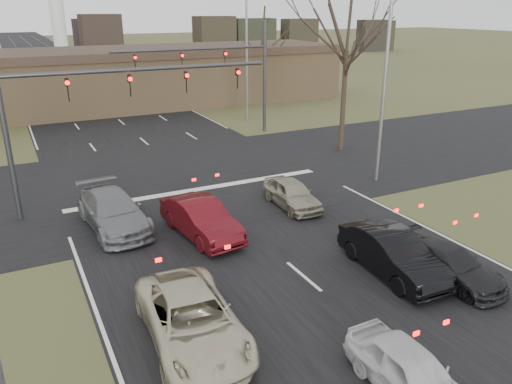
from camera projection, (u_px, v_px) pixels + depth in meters
ground at (357, 322)px, 14.86m from camera, size 360.00×360.00×0.00m
road_main at (71, 80)px, 65.03m from camera, size 14.00×300.00×0.02m
road_cross at (187, 178)px, 27.40m from camera, size 200.00×14.00×0.02m
building at (123, 78)px, 46.56m from camera, size 42.40×10.40×5.30m
mast_arm_near at (84, 99)px, 21.75m from camera, size 12.12×0.24×8.00m
mast_arm_far at (229, 65)px, 34.97m from camera, size 11.12×0.24×8.00m
streetlight_right_near at (382, 76)px, 25.03m from camera, size 2.34×0.25×10.00m
streetlight_right_far at (245, 51)px, 39.45m from camera, size 2.34×0.25×10.00m
tree_right_near at (349, 6)px, 29.82m from camera, size 6.90×6.90×11.50m
tree_right_far at (262, 28)px, 48.08m from camera, size 5.40×5.40×9.00m
car_silver_suv at (192, 320)px, 13.74m from camera, size 2.73×5.34×1.44m
car_white_sedan at (411, 372)px, 11.89m from camera, size 1.52×3.74×1.27m
car_black_hatch at (393, 254)px, 17.36m from camera, size 1.88×4.71×1.52m
car_charcoal_sedan at (449, 264)px, 17.02m from camera, size 2.06×4.28×1.20m
car_grey_ahead at (113, 211)px, 21.00m from camera, size 2.54×5.43×1.54m
car_red_ahead at (201, 219)px, 20.25m from camera, size 2.18×4.80×1.53m
car_silver_ahead at (292, 193)px, 23.30m from camera, size 1.74×3.92×1.31m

